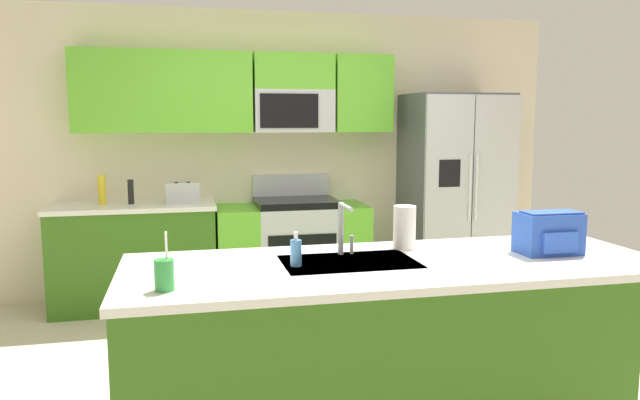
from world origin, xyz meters
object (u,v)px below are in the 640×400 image
range_oven (292,249)px  refrigerator (454,193)px  soap_dispenser (296,252)px  pepper_mill (131,192)px  paper_towel_roll (404,227)px  drink_cup_green (164,275)px  sink_faucet (343,224)px  toaster (183,193)px  backpack (549,232)px  bottle_yellow (102,190)px

range_oven → refrigerator: size_ratio=0.74×
soap_dispenser → pepper_mill: bearing=111.5°
range_oven → paper_towel_roll: (0.24, -2.20, 0.58)m
drink_cup_green → sink_faucet: bearing=27.5°
toaster → drink_cup_green: drink_cup_green is taller
pepper_mill → sink_faucet: bearing=-61.3°
pepper_mill → soap_dispenser: bearing=-68.5°
refrigerator → toaster: (-2.51, 0.02, 0.07)m
toaster → paper_towel_roll: size_ratio=1.17×
range_oven → sink_faucet: bearing=-93.3°
paper_towel_roll → backpack: paper_towel_roll is taller
range_oven → backpack: bearing=-69.1°
toaster → paper_towel_roll: bearing=-60.8°
drink_cup_green → soap_dispenser: size_ratio=1.49×
soap_dispenser → paper_towel_roll: size_ratio=0.71×
soap_dispenser → backpack: 1.37m
sink_faucet → soap_dispenser: bearing=-148.8°
pepper_mill → sink_faucet: sink_faucet is taller
bottle_yellow → drink_cup_green: same height
refrigerator → pepper_mill: (-2.94, 0.07, 0.08)m
toaster → sink_faucet: sink_faucet is taller
sink_faucet → toaster: bearing=110.2°
range_oven → toaster: bearing=-176.9°
refrigerator → toaster: refrigerator is taller
bottle_yellow → paper_towel_roll: (1.87, -2.21, -0.01)m
toaster → pepper_mill: 0.43m
refrigerator → bottle_yellow: bearing=178.5°
toaster → paper_towel_roll: 2.46m
range_oven → pepper_mill: size_ratio=6.53×
pepper_mill → toaster: bearing=-6.6°
soap_dispenser → bottle_yellow: bearing=115.9°
soap_dispenser → paper_towel_roll: paper_towel_roll is taller
drink_cup_green → paper_towel_roll: drink_cup_green is taller
soap_dispenser → backpack: (1.37, -0.02, 0.05)m
range_oven → backpack: (0.95, -2.49, 0.57)m
refrigerator → drink_cup_green: bearing=-133.8°
drink_cup_green → soap_dispenser: 0.69m
paper_towel_roll → drink_cup_green: bearing=-156.2°
backpack → refrigerator: bearing=76.1°
drink_cup_green → backpack: 2.01m
refrigerator → backpack: (-0.60, -2.42, 0.09)m
range_oven → soap_dispenser: bearing=-99.7°
backpack → paper_towel_roll: bearing=157.7°
toaster → soap_dispenser: (0.54, -2.42, -0.02)m
soap_dispenser → backpack: size_ratio=0.53×
bottle_yellow → backpack: 3.59m
bottle_yellow → drink_cup_green: size_ratio=1.00×
paper_towel_roll → range_oven: bearing=96.3°
backpack → sink_faucet: bearing=169.6°
backpack → soap_dispenser: bearing=179.0°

